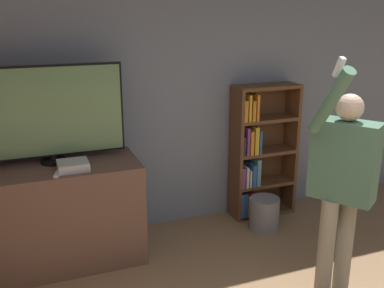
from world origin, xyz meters
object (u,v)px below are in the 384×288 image
object	(u,v)px
television	(49,113)
person	(343,177)
waste_bin	(264,214)
game_console	(73,166)
bookshelf	(258,155)

from	to	relation	value
television	person	size ratio (longest dim) A/B	0.65
television	waste_bin	xyz separation A→B (m)	(2.02, -0.20, -1.19)
television	game_console	distance (m)	0.49
game_console	waste_bin	xyz separation A→B (m)	(1.88, 0.04, -0.78)
game_console	person	world-z (taller)	person
game_console	television	bearing A→B (deg)	119.57
person	waste_bin	world-z (taller)	person
television	waste_bin	bearing A→B (deg)	-5.65
game_console	waste_bin	world-z (taller)	game_console
television	person	bearing A→B (deg)	-33.82
television	bookshelf	bearing A→B (deg)	4.43
person	bookshelf	bearing A→B (deg)	141.66
person	waste_bin	xyz separation A→B (m)	(0.02, 1.14, -0.82)
bookshelf	person	size ratio (longest dim) A/B	0.76
person	waste_bin	bearing A→B (deg)	145.24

